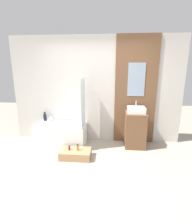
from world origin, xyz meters
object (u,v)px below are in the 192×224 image
vase_tall_dark (45,117)px  sink (136,110)px  wooden_step_bench (76,154)px  vase_round_light (51,119)px  bottle_soap_primary (69,148)px  bottle_soap_secondary (78,148)px  bathtub (62,134)px

vase_tall_dark → sink: bearing=-4.6°
wooden_step_bench → vase_tall_dark: vase_tall_dark is taller
wooden_step_bench → vase_tall_dark: 1.40m
vase_round_light → bottle_soap_primary: (0.67, -0.86, -0.37)m
sink → bottle_soap_primary: 1.74m
bottle_soap_secondary → bathtub: bearing=129.9°
sink → vase_round_light: size_ratio=3.65×
sink → vase_tall_dark: bearing=175.4°
vase_tall_dark → vase_round_light: 0.16m
vase_round_light → bottle_soap_primary: size_ratio=1.08×
bathtub → wooden_step_bench: bearing=-52.9°
bathtub → sink: size_ratio=2.92×
bathtub → sink: 1.89m
bottle_soap_primary → bottle_soap_secondary: (0.18, 0.00, 0.02)m
bottle_soap_primary → vase_tall_dark: bearing=133.5°
vase_round_light → sink: bearing=-4.6°
bathtub → bottle_soap_secondary: bearing=-50.1°
wooden_step_bench → vase_round_light: vase_round_light is taller
bathtub → bottle_soap_primary: bathtub is taller
sink → bathtub: bearing=-177.6°
vase_round_light → bottle_soap_primary: 1.15m
sink → vase_tall_dark: 2.30m
vase_tall_dark → bottle_soap_primary: bearing=-46.5°
bathtub → bottle_soap_primary: bearing=-61.3°
bottle_soap_secondary → sink: bearing=28.7°
sink → vase_tall_dark: (-2.27, 0.18, -0.29)m
vase_tall_dark → bottle_soap_secondary: 1.39m
bathtub → wooden_step_bench: 0.79m
sink → vase_round_light: 2.15m
vase_tall_dark → bathtub: bearing=-27.6°
vase_tall_dark → bottle_soap_primary: size_ratio=2.23×
vase_round_light → vase_tall_dark: bearing=174.9°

